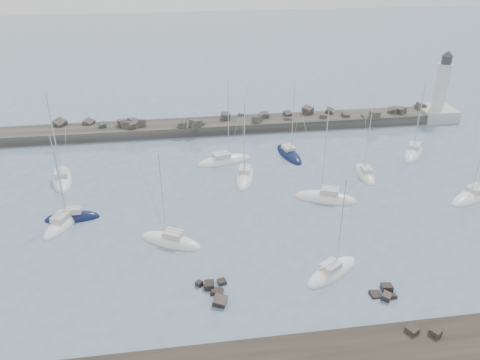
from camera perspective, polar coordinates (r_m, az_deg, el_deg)
name	(u,v)px	position (r m, az deg, el deg)	size (l,w,h in m)	color
ground	(237,242)	(58.53, -0.43, -7.60)	(400.00, 400.00, 0.00)	slate
rock_cluster_near	(216,293)	(51.10, -2.99, -13.63)	(3.53, 4.76, 1.62)	black
rock_cluster_far	(385,293)	(53.27, 17.23, -13.05)	(3.05, 2.80, 1.21)	black
breakwater	(171,131)	(91.70, -8.45, 5.94)	(115.00, 7.50, 4.82)	#322F2C
lighthouse	(438,104)	(105.27, 22.96, 8.52)	(7.00, 7.00, 14.60)	#AEADA8
sailboat_1	(62,179)	(77.77, -20.85, 0.09)	(4.71, 9.68, 14.74)	white
sailboat_2	(72,218)	(66.87, -19.76, -4.36)	(7.21, 2.31, 11.69)	#0E173D
sailboat_3	(64,223)	(66.23, -20.67, -4.88)	(5.62, 8.76, 13.28)	white
sailboat_4	(224,161)	(78.65, -1.92, 2.32)	(10.10, 5.25, 15.16)	white
sailboat_5	(171,241)	(59.05, -8.41, -7.41)	(8.42, 6.18, 13.12)	white
sailboat_6	(245,177)	(73.31, 0.57, 0.34)	(4.58, 8.84, 13.45)	white
sailboat_7	(332,272)	(54.69, 11.15, -10.95)	(8.05, 6.41, 12.65)	white
sailboat_8	(289,154)	(81.51, 6.00, 3.12)	(4.15, 8.94, 13.50)	#0E173D
sailboat_9	(326,198)	(68.53, 10.43, -2.23)	(9.45, 5.91, 14.45)	white
sailboat_10	(365,174)	(76.84, 14.97, 0.68)	(2.81, 7.46, 11.65)	white
sailboat_11	(473,196)	(76.01, 26.52, -1.78)	(9.72, 6.76, 14.72)	white
sailboat_13	(413,153)	(87.00, 20.35, 3.11)	(7.35, 8.62, 13.86)	white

